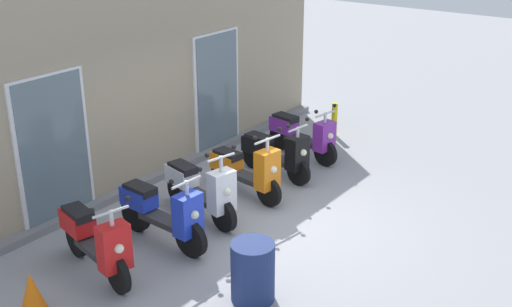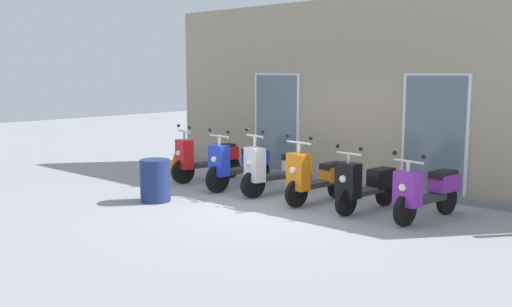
% 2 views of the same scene
% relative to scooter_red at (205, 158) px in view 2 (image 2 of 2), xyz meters
% --- Properties ---
extents(ground_plane, '(40.00, 40.00, 0.00)m').
position_rel_scooter_red_xyz_m(ground_plane, '(2.53, -0.93, -0.50)').
color(ground_plane, '#939399').
extents(storefront_facade, '(9.83, 0.50, 3.82)m').
position_rel_scooter_red_xyz_m(storefront_facade, '(2.53, 1.76, 1.35)').
color(storefront_facade, gray).
rests_on(storefront_facade, ground_plane).
extents(scooter_red, '(0.71, 1.64, 1.24)m').
position_rel_scooter_red_xyz_m(scooter_red, '(0.00, 0.00, 0.00)').
color(scooter_red, black).
rests_on(scooter_red, ground_plane).
extents(scooter_blue, '(0.59, 1.69, 1.24)m').
position_rel_scooter_red_xyz_m(scooter_blue, '(1.09, -0.14, -0.01)').
color(scooter_blue, black).
rests_on(scooter_blue, ground_plane).
extents(scooter_white, '(0.70, 1.64, 1.29)m').
position_rel_scooter_red_xyz_m(scooter_white, '(2.00, -0.06, -0.01)').
color(scooter_white, black).
rests_on(scooter_white, ground_plane).
extents(scooter_orange, '(0.62, 1.56, 1.26)m').
position_rel_scooter_red_xyz_m(scooter_orange, '(3.01, -0.15, -0.01)').
color(scooter_orange, black).
rests_on(scooter_orange, ground_plane).
extents(scooter_black, '(0.57, 1.54, 1.16)m').
position_rel_scooter_red_xyz_m(scooter_black, '(3.97, -0.08, -0.04)').
color(scooter_black, black).
rests_on(scooter_black, ground_plane).
extents(scooter_purple, '(0.63, 1.62, 1.13)m').
position_rel_scooter_red_xyz_m(scooter_purple, '(5.00, 0.04, -0.03)').
color(scooter_purple, black).
rests_on(scooter_purple, ground_plane).
extents(traffic_cone, '(0.32, 0.32, 0.52)m').
position_rel_scooter_red_xyz_m(traffic_cone, '(-1.01, -0.01, -0.24)').
color(traffic_cone, orange).
rests_on(traffic_cone, ground_plane).
extents(trash_bin, '(0.54, 0.54, 0.77)m').
position_rel_scooter_red_xyz_m(trash_bin, '(0.75, -1.97, -0.12)').
color(trash_bin, navy).
rests_on(trash_bin, ground_plane).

